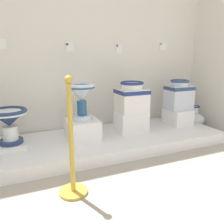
{
  "coord_description": "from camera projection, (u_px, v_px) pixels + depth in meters",
  "views": [
    {
      "loc": [
        0.72,
        -0.4,
        1.12
      ],
      "look_at": [
        1.81,
        2.18,
        0.44
      ],
      "focal_mm": 36.79,
      "sensor_mm": 36.0,
      "label": 1
    }
  ],
  "objects": [
    {
      "name": "decorative_vase_companion",
      "position": [
        194.0,
        119.0,
        3.7
      ],
      "size": [
        0.32,
        0.32,
        0.36
      ],
      "color": "navy",
      "rests_on": "ground_plane"
    },
    {
      "name": "info_placard_fourth",
      "position": [
        163.0,
        46.0,
        3.59
      ],
      "size": [
        0.13,
        0.01,
        0.12
      ],
      "color": "white"
    },
    {
      "name": "antique_toilet_slender_white",
      "position": [
        9.0,
        120.0,
        2.5
      ],
      "size": [
        0.4,
        0.4,
        0.39
      ],
      "color": "navy",
      "rests_on": "plinth_block_slender_white"
    },
    {
      "name": "display_platform",
      "position": [
        109.0,
        141.0,
        2.96
      ],
      "size": [
        2.99,
        1.04,
        0.13
      ],
      "primitive_type": "cube",
      "color": "white",
      "rests_on": "ground_plane"
    },
    {
      "name": "antique_toilet_rightmost",
      "position": [
        132.0,
        97.0,
        3.02
      ],
      "size": [
        0.38,
        0.34,
        0.41
      ],
      "color": "white",
      "rests_on": "plinth_block_rightmost"
    },
    {
      "name": "wall_back",
      "position": [
        93.0,
        24.0,
        3.12
      ],
      "size": [
        3.74,
        0.06,
        3.1
      ],
      "primitive_type": "cube",
      "color": "silver",
      "rests_on": "ground_plane"
    },
    {
      "name": "plinth_block_pale_glazed",
      "position": [
        177.0,
        117.0,
        3.44
      ],
      "size": [
        0.31,
        0.37,
        0.23
      ],
      "primitive_type": "cube",
      "color": "white",
      "rests_on": "display_platform"
    },
    {
      "name": "info_placard_third",
      "position": [
        119.0,
        49.0,
        3.31
      ],
      "size": [
        0.1,
        0.01,
        0.14
      ],
      "color": "white"
    },
    {
      "name": "info_placard_second",
      "position": [
        70.0,
        47.0,
        3.03
      ],
      "size": [
        0.11,
        0.01,
        0.13
      ],
      "color": "white"
    },
    {
      "name": "plinth_block_rightmost",
      "position": [
        131.0,
        122.0,
        3.1
      ],
      "size": [
        0.4,
        0.31,
        0.27
      ],
      "primitive_type": "cube",
      "color": "white",
      "rests_on": "display_platform"
    },
    {
      "name": "plinth_block_squat_floral",
      "position": [
        83.0,
        130.0,
        2.79
      ],
      "size": [
        0.37,
        0.38,
        0.25
      ],
      "primitive_type": "cube",
      "color": "white",
      "rests_on": "display_platform"
    },
    {
      "name": "plinth_block_slender_white",
      "position": [
        12.0,
        145.0,
        2.57
      ],
      "size": [
        0.32,
        0.31,
        0.05
      ],
      "primitive_type": "cube",
      "color": "white",
      "rests_on": "display_platform"
    },
    {
      "name": "ground_plane",
      "position": [
        181.0,
        213.0,
        1.71
      ],
      "size": [
        5.54,
        5.53,
        0.02
      ],
      "primitive_type": "cube",
      "color": "#A3998C"
    },
    {
      "name": "antique_toilet_pale_glazed",
      "position": [
        179.0,
        94.0,
        3.36
      ],
      "size": [
        0.37,
        0.28,
        0.44
      ],
      "color": "silver",
      "rests_on": "plinth_block_pale_glazed"
    },
    {
      "name": "stanchion_post_near_left",
      "position": [
        72.0,
        159.0,
        1.87
      ],
      "size": [
        0.24,
        0.24,
        0.99
      ],
      "color": "gold",
      "rests_on": "ground_plane"
    },
    {
      "name": "antique_toilet_squat_floral",
      "position": [
        81.0,
        95.0,
        2.68
      ],
      "size": [
        0.34,
        0.34,
        0.44
      ],
      "color": "silver",
      "rests_on": "plinth_block_squat_floral"
    }
  ]
}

